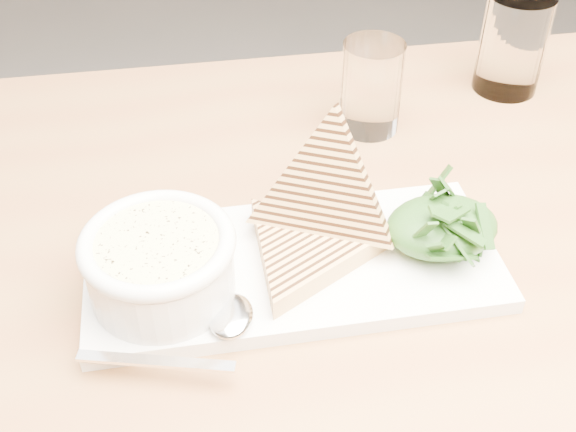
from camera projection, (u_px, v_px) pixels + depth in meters
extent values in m
cube|color=#8F5F33|center=(414.00, 263.00, 0.69)|extent=(1.24, 0.88, 0.04)
cube|color=white|center=(293.00, 265.00, 0.65)|extent=(0.38, 0.19, 0.02)
cylinder|color=white|center=(161.00, 270.00, 0.60)|extent=(0.12, 0.12, 0.05)
cylinder|color=#EEE197|center=(157.00, 245.00, 0.58)|extent=(0.10, 0.10, 0.01)
torus|color=white|center=(157.00, 243.00, 0.58)|extent=(0.13, 0.13, 0.01)
ellipsoid|color=black|center=(442.00, 227.00, 0.65)|extent=(0.10, 0.08, 0.04)
ellipsoid|color=silver|center=(231.00, 316.00, 0.59)|extent=(0.05, 0.06, 0.01)
cube|color=silver|center=(156.00, 361.00, 0.56)|extent=(0.12, 0.05, 0.00)
cylinder|color=white|center=(371.00, 87.00, 0.80)|extent=(0.07, 0.07, 0.10)
cylinder|color=white|center=(513.00, 44.00, 0.87)|extent=(0.08, 0.08, 0.12)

